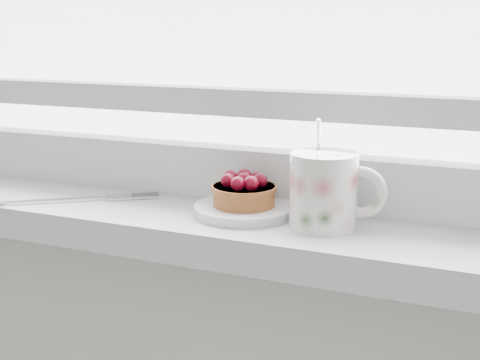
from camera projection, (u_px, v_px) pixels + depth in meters
The scene contains 4 objects.
saucer at pixel (244, 210), 0.82m from camera, with size 0.12×0.12×0.01m, color silver.
raspberry_tart at pixel (244, 191), 0.82m from camera, with size 0.08×0.08×0.04m.
floral_mug at pixel (326, 189), 0.76m from camera, with size 0.11×0.08×0.13m.
fork at pixel (74, 200), 0.89m from camera, with size 0.19×0.15×0.00m.
Camera 1 is at (0.33, 1.17, 1.17)m, focal length 50.00 mm.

